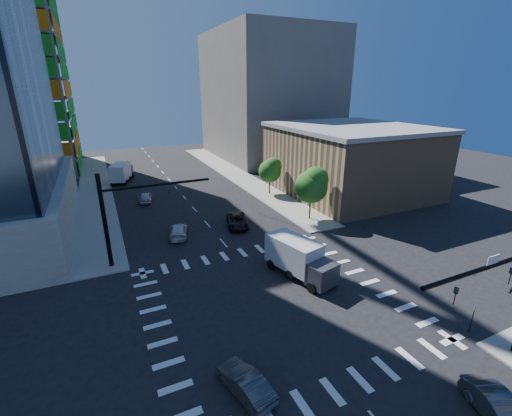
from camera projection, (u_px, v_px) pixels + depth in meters
ground at (274, 301)px, 27.45m from camera, size 160.00×160.00×0.00m
road_markings at (274, 301)px, 27.45m from camera, size 20.00×20.00×0.01m
sidewalk_ne at (236, 174)px, 66.55m from camera, size 5.00×60.00×0.15m
sidewalk_nw at (95, 190)px, 56.67m from camera, size 5.00×60.00×0.15m
commercial_building at (350, 159)px, 54.34m from camera, size 20.50×22.50×10.60m
bg_building_ne at (268, 96)px, 80.41m from camera, size 24.00×30.00×28.00m
signal_mast_nw at (121, 211)px, 31.47m from camera, size 10.20×0.40×9.00m
tree_south at (313, 185)px, 42.74m from camera, size 4.16×4.16×6.82m
tree_north at (271, 170)px, 53.35m from camera, size 3.54×3.52×5.78m
no_parking_sign at (473, 316)px, 23.52m from camera, size 0.30×0.06×2.20m
car_nb_right at (501, 412)px, 17.32m from camera, size 2.93×4.72×1.47m
car_nb_far at (237, 221)px, 41.92m from camera, size 3.68×5.61×1.43m
car_sb_near at (178, 231)px, 39.16m from camera, size 3.05×4.99×1.35m
car_sb_mid at (146, 197)px, 50.83m from camera, size 2.50×4.48×1.44m
car_sb_cross at (245, 383)px, 19.10m from camera, size 2.42×4.38×1.37m
box_truck_near at (302, 262)px, 30.58m from camera, size 4.18×6.82×3.33m
box_truck_far at (122, 173)px, 61.61m from camera, size 4.60×6.92×3.35m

